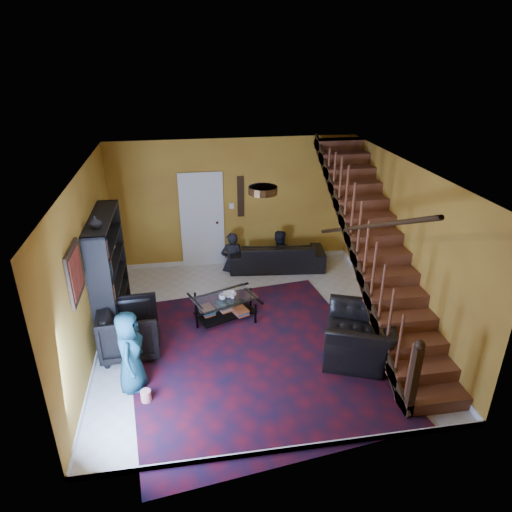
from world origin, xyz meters
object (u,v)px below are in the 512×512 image
Objects in this scene: sofa at (277,255)px; armchair_right at (359,336)px; armchair_left at (130,329)px; coffee_table at (225,306)px; bookshelf at (110,274)px.

sofa is 1.77× the size of armchair_right.
armchair_right reaches higher than sofa.
armchair_right is at bearing 106.70° from sofa.
armchair_left is 0.74× the size of coffee_table.
armchair_right is 2.46m from coffee_table.
bookshelf is at bearing 33.62° from sofa.
bookshelf is 2.08m from coffee_table.
armchair_right is (3.55, -0.72, -0.04)m from armchair_left.
armchair_left reaches higher than sofa.
coffee_table is at bearing -105.05° from armchair_right.
armchair_right is at bearing -23.03° from bookshelf.
bookshelf is 1.14m from armchair_left.
bookshelf reaches higher than armchair_left.
armchair_left is 0.78× the size of armchair_right.
armchair_left is at bearing -69.33° from bookshelf.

